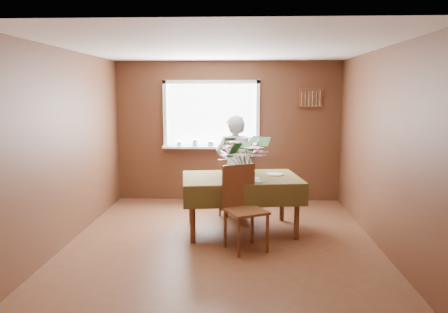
{
  "coord_description": "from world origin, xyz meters",
  "views": [
    {
      "loc": [
        0.26,
        -5.55,
        1.96
      ],
      "look_at": [
        0.0,
        0.55,
        1.05
      ],
      "focal_mm": 35.0,
      "sensor_mm": 36.0,
      "label": 1
    }
  ],
  "objects_px": {
    "dining_table": "(241,183)",
    "seated_woman": "(235,166)",
    "flower_bouquet": "(245,153)",
    "chair_near": "(243,204)",
    "chair_far": "(231,184)"
  },
  "relations": [
    {
      "from": "flower_bouquet",
      "to": "seated_woman",
      "type": "bearing_deg",
      "value": 99.33
    },
    {
      "from": "chair_near",
      "to": "flower_bouquet",
      "type": "xyz_separation_m",
      "value": [
        0.03,
        0.45,
        0.58
      ]
    },
    {
      "from": "chair_near",
      "to": "dining_table",
      "type": "bearing_deg",
      "value": 64.89
    },
    {
      "from": "seated_woman",
      "to": "flower_bouquet",
      "type": "bearing_deg",
      "value": 96.78
    },
    {
      "from": "dining_table",
      "to": "chair_far",
      "type": "bearing_deg",
      "value": 93.47
    },
    {
      "from": "chair_near",
      "to": "seated_woman",
      "type": "bearing_deg",
      "value": 67.99
    },
    {
      "from": "seated_woman",
      "to": "chair_far",
      "type": "bearing_deg",
      "value": -56.34
    },
    {
      "from": "chair_near",
      "to": "seated_woman",
      "type": "height_order",
      "value": "seated_woman"
    },
    {
      "from": "dining_table",
      "to": "seated_woman",
      "type": "height_order",
      "value": "seated_woman"
    },
    {
      "from": "dining_table",
      "to": "flower_bouquet",
      "type": "bearing_deg",
      "value": -84.44
    },
    {
      "from": "dining_table",
      "to": "seated_woman",
      "type": "distance_m",
      "value": 0.75
    },
    {
      "from": "seated_woman",
      "to": "chair_near",
      "type": "bearing_deg",
      "value": 92.68
    },
    {
      "from": "dining_table",
      "to": "chair_near",
      "type": "xyz_separation_m",
      "value": [
        0.03,
        -0.67,
        -0.12
      ]
    },
    {
      "from": "dining_table",
      "to": "chair_far",
      "type": "xyz_separation_m",
      "value": [
        -0.17,
        0.82,
        -0.19
      ]
    },
    {
      "from": "dining_table",
      "to": "flower_bouquet",
      "type": "height_order",
      "value": "flower_bouquet"
    }
  ]
}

